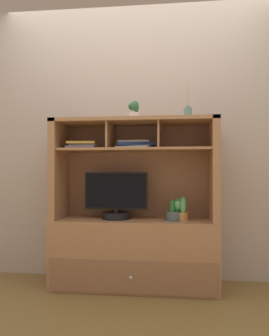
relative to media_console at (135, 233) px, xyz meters
name	(u,v)px	position (x,y,z in m)	size (l,w,h in m)	color
floor_plane	(134,288)	(0.00, -0.01, -0.46)	(6.00, 6.00, 0.02)	brown
back_wall	(138,124)	(0.00, 0.24, 0.95)	(6.00, 0.02, 2.80)	#B1A18F
media_console	(135,233)	(0.00, 0.00, 0.00)	(1.37, 0.47, 1.40)	#A37048
tv_monitor	(116,199)	(-0.16, -0.02, 0.28)	(0.53, 0.23, 0.39)	black
potted_orchid	(174,213)	(0.33, -0.05, 0.18)	(0.15, 0.15, 0.18)	#495652
potted_fern	(181,210)	(0.39, -0.05, 0.21)	(0.13, 0.13, 0.19)	#B47A42
magazine_stack_left	(136,145)	(0.01, 0.02, 0.74)	(0.35, 0.31, 0.07)	beige
magazine_stack_centre	(84,146)	(-0.44, -0.03, 0.74)	(0.25, 0.28, 0.06)	slate
diffuser_bottle	(188,113)	(0.45, -0.02, 1.00)	(0.07, 0.07, 0.29)	slate
potted_succulent	(134,111)	(0.00, -0.02, 1.03)	(0.11, 0.11, 0.16)	beige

